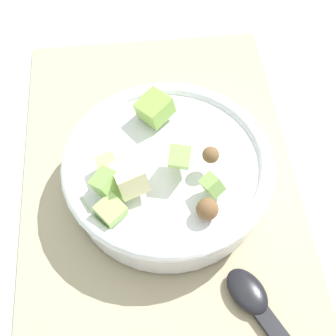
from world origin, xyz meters
TOP-DOWN VIEW (x-y plane):
  - ground_plane at (0.00, 0.00)m, footprint 2.40×2.40m
  - placemat at (0.00, 0.00)m, footprint 0.51×0.34m
  - salad_bowl at (-0.01, -0.01)m, footprint 0.24×0.24m
  - serving_spoon at (-0.20, -0.10)m, footprint 0.22×0.12m

SIDE VIEW (x-z plane):
  - ground_plane at x=0.00m, z-range 0.00..0.00m
  - placemat at x=0.00m, z-range 0.00..0.01m
  - serving_spoon at x=-0.20m, z-range 0.00..0.02m
  - salad_bowl at x=-0.01m, z-range -0.01..0.09m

